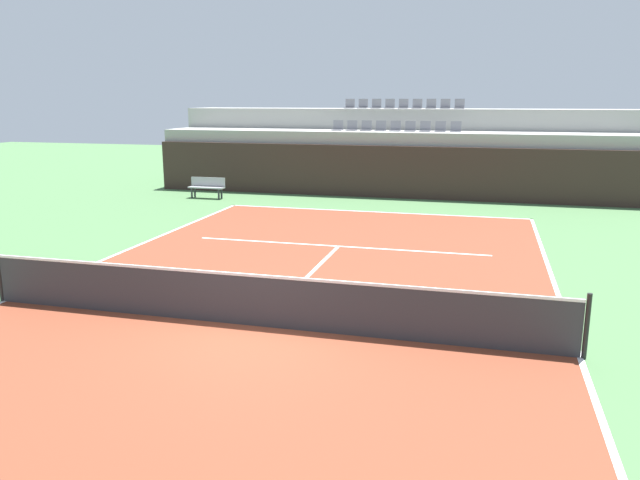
{
  "coord_description": "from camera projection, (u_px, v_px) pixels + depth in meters",
  "views": [
    {
      "loc": [
        3.82,
        -9.91,
        4.02
      ],
      "look_at": [
        0.64,
        2.0,
        1.2
      ],
      "focal_mm": 34.78,
      "sensor_mm": 36.0,
      "label": 1
    }
  ],
  "objects": [
    {
      "name": "ground_plane",
      "position": [
        257.0,
        326.0,
        11.19
      ],
      "size": [
        80.0,
        80.0,
        0.0
      ],
      "primitive_type": "plane",
      "color": "#477042"
    },
    {
      "name": "court_surface",
      "position": [
        257.0,
        326.0,
        11.19
      ],
      "size": [
        11.0,
        24.0,
        0.01
      ],
      "primitive_type": "cube",
      "color": "brown",
      "rests_on": "ground_plane"
    },
    {
      "name": "baseline_far",
      "position": [
        374.0,
        212.0,
        22.44
      ],
      "size": [
        11.0,
        0.1,
        0.0
      ],
      "primitive_type": "cube",
      "color": "white",
      "rests_on": "court_surface"
    },
    {
      "name": "sideline_left",
      "position": [
        5.0,
        301.0,
        12.56
      ],
      "size": [
        0.1,
        24.0,
        0.0
      ],
      "primitive_type": "cube",
      "color": "white",
      "rests_on": "court_surface"
    },
    {
      "name": "sideline_right",
      "position": [
        580.0,
        358.0,
        9.81
      ],
      "size": [
        0.1,
        24.0,
        0.0
      ],
      "primitive_type": "cube",
      "color": "white",
      "rests_on": "court_surface"
    },
    {
      "name": "service_line_far",
      "position": [
        338.0,
        246.0,
        17.21
      ],
      "size": [
        8.26,
        0.1,
        0.0
      ],
      "primitive_type": "cube",
      "color": "white",
      "rests_on": "court_surface"
    },
    {
      "name": "centre_service_line",
      "position": [
        306.0,
        278.0,
        14.2
      ],
      "size": [
        0.1,
        6.4,
        0.0
      ],
      "primitive_type": "cube",
      "color": "white",
      "rests_on": "court_surface"
    },
    {
      "name": "back_wall",
      "position": [
        389.0,
        172.0,
        25.52
      ],
      "size": [
        20.52,
        0.3,
        2.14
      ],
      "primitive_type": "cube",
      "color": "#33231E",
      "rests_on": "ground_plane"
    },
    {
      "name": "stands_tier_lower",
      "position": [
        394.0,
        162.0,
        26.73
      ],
      "size": [
        20.52,
        2.4,
        2.66
      ],
      "primitive_type": "cube",
      "color": "#9E9E99",
      "rests_on": "ground_plane"
    },
    {
      "name": "stands_tier_upper",
      "position": [
        402.0,
        148.0,
        28.89
      ],
      "size": [
        20.52,
        2.4,
        3.57
      ],
      "primitive_type": "cube",
      "color": "#9E9E99",
      "rests_on": "ground_plane"
    },
    {
      "name": "seating_row_lower",
      "position": [
        395.0,
        128.0,
        26.5
      ],
      "size": [
        5.51,
        0.44,
        0.44
      ],
      "color": "slate",
      "rests_on": "stands_tier_lower"
    },
    {
      "name": "seating_row_upper",
      "position": [
        403.0,
        106.0,
        28.56
      ],
      "size": [
        5.51,
        0.44,
        0.44
      ],
      "color": "slate",
      "rests_on": "stands_tier_upper"
    },
    {
      "name": "tennis_net",
      "position": [
        257.0,
        300.0,
        11.08
      ],
      "size": [
        11.08,
        0.08,
        1.07
      ],
      "color": "black",
      "rests_on": "court_surface"
    },
    {
      "name": "player_bench",
      "position": [
        207.0,
        186.0,
        25.51
      ],
      "size": [
        1.5,
        0.4,
        0.85
      ],
      "color": "#99999E",
      "rests_on": "ground_plane"
    }
  ]
}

